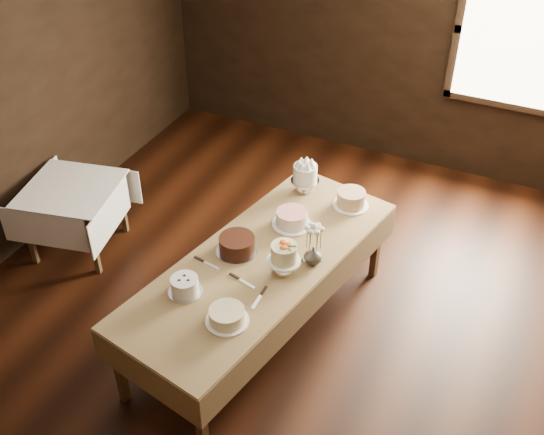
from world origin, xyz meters
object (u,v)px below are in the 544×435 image
Objects in this scene: cake_speckled at (351,199)px; cake_server_b at (257,302)px; cake_flowers at (284,260)px; cake_server_e at (211,265)px; cake_swirl at (185,286)px; side_table at (71,195)px; cake_server_a at (247,283)px; cake_server_c at (286,236)px; cake_lattice at (292,219)px; cake_meringue at (305,179)px; cake_chocolate at (237,245)px; cake_server_d at (313,260)px; display_table at (261,266)px; flower_vase at (313,255)px; cake_cream at (227,316)px.

cake_server_b is (-0.20, -1.36, -0.06)m from cake_speckled.
cake_flowers reaches higher than cake_server_e.
cake_speckled reaches higher than cake_swirl.
side_table is at bearing 172.58° from cake_flowers.
cake_server_e is at bearing -114.30° from cake_server_b.
cake_flowers is 0.32m from cake_server_a.
cake_lattice is at bearing 10.83° from cake_server_c.
side_table is at bearing 154.92° from cake_swirl.
side_table is at bearing -159.39° from cake_meringue.
cake_chocolate reaches higher than cake_lattice.
cake_server_c is at bearing 122.03° from cake_server_d.
cake_server_e reaches higher than display_table.
cake_swirl reaches higher than cake_lattice.
cake_flowers is (0.21, -0.04, 0.17)m from display_table.
cake_chocolate is at bearing -7.29° from side_table.
cake_swirl is 0.98m from cake_server_d.
display_table is 1.02m from cake_speckled.
cake_chocolate is at bearing 142.59° from cake_server_a.
flower_vase is (2.38, -0.11, 0.24)m from side_table.
cake_cream is at bearing -136.13° from cake_server_d.
cake_server_d is at bearing -63.14° from cake_meringue.
cake_flowers reaches higher than cake_server_b.
side_table is 3.61× the size of cake_flowers.
flower_vase reaches higher than side_table.
cake_server_a is (2.04, -0.53, 0.17)m from side_table.
cake_meringue is at bearing 104.63° from cake_flowers.
side_table is at bearing -163.82° from cake_speckled.
cake_lattice is (2.05, 0.25, 0.22)m from side_table.
cake_server_e is (-0.10, -0.23, -0.06)m from cake_chocolate.
cake_server_b is (0.38, -0.43, -0.06)m from cake_chocolate.
cake_lattice reaches higher than display_table.
cake_server_e is (-0.38, 0.45, -0.05)m from cake_cream.
cake_meringue is 0.99× the size of cake_flowers.
cake_server_e is (-0.33, 0.06, 0.00)m from cake_server_a.
cake_lattice is 0.49m from flower_vase.
display_table is 10.85× the size of cake_server_d.
side_table is at bearing 177.33° from flower_vase.
cake_flowers is at bearing -75.37° from cake_meringue.
cake_lattice reaches higher than cake_server_d.
side_table is at bearing -173.18° from cake_lattice.
side_table is 1.79m from cake_server_e.
display_table is at bearing -111.74° from cake_speckled.
cake_lattice is 0.47m from cake_server_d.
cake_lattice is at bearing -173.14° from cake_server_b.
cake_server_b is (0.50, 0.13, -0.06)m from cake_swirl.
flower_vase is at bearing 70.03° from cake_cream.
cake_lattice is (-0.34, -0.45, -0.01)m from cake_speckled.
cake_speckled is at bearing 169.80° from cake_server_b.
cake_chocolate reaches higher than cake_server_c.
cake_speckled is 1.34× the size of cake_server_c.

